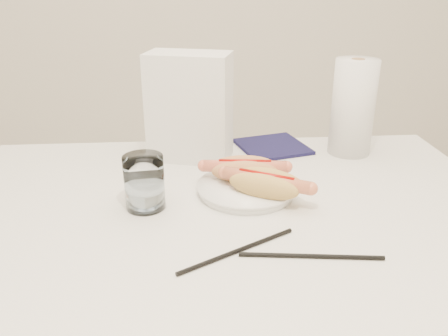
{
  "coord_description": "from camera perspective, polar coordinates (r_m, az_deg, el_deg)",
  "views": [
    {
      "loc": [
        -0.07,
        -0.86,
        1.2
      ],
      "look_at": [
        -0.0,
        0.03,
        0.82
      ],
      "focal_mm": 37.1,
      "sensor_mm": 36.0,
      "label": 1
    }
  ],
  "objects": [
    {
      "name": "hotdog_right",
      "position": [
        0.97,
        5.21,
        -1.94
      ],
      "size": [
        0.18,
        0.14,
        0.05
      ],
      "rotation": [
        0.0,
        0.0,
        -0.51
      ],
      "color": "tan",
      "rests_on": "plate"
    },
    {
      "name": "water_glass",
      "position": [
        0.95,
        -9.79,
        -1.75
      ],
      "size": [
        0.08,
        0.08,
        0.11
      ],
      "primitive_type": "cylinder",
      "color": "silver",
      "rests_on": "table"
    },
    {
      "name": "table",
      "position": [
        1.0,
        0.25,
        -7.49
      ],
      "size": [
        1.2,
        0.8,
        0.75
      ],
      "color": "white",
      "rests_on": "ground"
    },
    {
      "name": "hotdog_left",
      "position": [
        1.03,
        2.59,
        -0.18
      ],
      "size": [
        0.19,
        0.09,
        0.05
      ],
      "rotation": [
        0.0,
        0.0,
        -0.11
      ],
      "color": "tan",
      "rests_on": "plate"
    },
    {
      "name": "paper_towel_roll",
      "position": [
        1.25,
        15.6,
        7.19
      ],
      "size": [
        0.11,
        0.11,
        0.25
      ],
      "primitive_type": "cylinder",
      "rotation": [
        0.0,
        0.0,
        -0.02
      ],
      "color": "white",
      "rests_on": "table"
    },
    {
      "name": "chopstick_near",
      "position": [
        0.81,
        1.71,
        -10.13
      ],
      "size": [
        0.21,
        0.13,
        0.01
      ],
      "primitive_type": "cylinder",
      "rotation": [
        0.0,
        1.57,
        0.52
      ],
      "color": "black",
      "rests_on": "table"
    },
    {
      "name": "plate",
      "position": [
        1.01,
        2.74,
        -2.67
      ],
      "size": [
        0.23,
        0.23,
        0.02
      ],
      "primitive_type": "cylinder",
      "rotation": [
        0.0,
        0.0,
        -0.14
      ],
      "color": "white",
      "rests_on": "table"
    },
    {
      "name": "napkin_box",
      "position": [
        1.17,
        -4.25,
        7.49
      ],
      "size": [
        0.22,
        0.16,
        0.27
      ],
      "primitive_type": "cube",
      "rotation": [
        0.0,
        0.0,
        -0.27
      ],
      "color": "silver",
      "rests_on": "table"
    },
    {
      "name": "chopstick_far",
      "position": [
        0.81,
        10.68,
        -10.61
      ],
      "size": [
        0.25,
        0.04,
        0.01
      ],
      "primitive_type": "cylinder",
      "rotation": [
        0.0,
        1.57,
        -0.12
      ],
      "color": "black",
      "rests_on": "table"
    },
    {
      "name": "navy_napkin",
      "position": [
        1.28,
        5.99,
        2.65
      ],
      "size": [
        0.21,
        0.21,
        0.01
      ],
      "primitive_type": "cube",
      "rotation": [
        0.0,
        0.0,
        0.27
      ],
      "color": "#121135",
      "rests_on": "table"
    }
  ]
}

